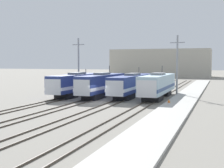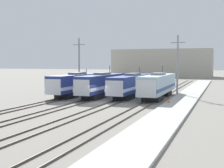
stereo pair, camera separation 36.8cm
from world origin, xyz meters
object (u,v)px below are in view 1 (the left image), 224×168
object	(u,v)px
locomotive_center_left	(101,84)
locomotive_center_right	(132,84)
locomotive_far_left	(76,84)
catenary_tower_left	(79,64)
locomotive_far_right	(157,85)
traffic_cone	(169,101)
catenary_tower_right	(177,64)

from	to	relation	value
locomotive_center_left	locomotive_center_right	size ratio (longest dim) A/B	0.85
locomotive_far_left	catenary_tower_left	distance (m)	8.14
locomotive_center_left	catenary_tower_left	xyz separation A→B (m)	(-7.41, 6.95, 3.38)
locomotive_far_right	traffic_cone	bearing A→B (deg)	-66.60
locomotive_far_right	locomotive_far_left	bearing A→B (deg)	-175.85
locomotive_center_left	catenary_tower_right	distance (m)	13.98
locomotive_far_right	catenary_tower_left	bearing A→B (deg)	160.70
locomotive_center_left	locomotive_center_right	bearing A→B (deg)	28.54
locomotive_far_left	locomotive_center_right	bearing A→B (deg)	14.81
traffic_cone	catenary_tower_left	bearing A→B (deg)	147.26
locomotive_center_left	traffic_cone	xyz separation A→B (m)	(12.26, -5.70, -1.59)
catenary_tower_left	traffic_cone	size ratio (longest dim) A/B	20.89
locomotive_far_left	traffic_cone	xyz separation A→B (m)	(16.93, -5.77, -1.59)
locomotive_far_right	catenary_tower_right	size ratio (longest dim) A/B	1.58
locomotive_far_left	catenary_tower_left	size ratio (longest dim) A/B	1.60
locomotive_center_left	catenary_tower_right	world-z (taller)	catenary_tower_right
locomotive_center_right	catenary_tower_left	world-z (taller)	catenary_tower_left
locomotive_far_left	locomotive_far_right	distance (m)	14.03
locomotive_far_left	locomotive_center_right	xyz separation A→B (m)	(9.33, 2.47, -0.05)
locomotive_center_right	traffic_cone	size ratio (longest dim) A/B	38.68
locomotive_center_right	catenary_tower_left	distance (m)	13.31
locomotive_far_right	catenary_tower_left	size ratio (longest dim) A/B	1.58
locomotive_center_left	locomotive_far_right	bearing A→B (deg)	6.64
catenary_tower_left	traffic_cone	world-z (taller)	catenary_tower_left
locomotive_center_left	locomotive_center_right	xyz separation A→B (m)	(4.66, 2.54, -0.06)
catenary_tower_right	locomotive_far_left	bearing A→B (deg)	-157.15
locomotive_center_right	catenary_tower_right	size ratio (longest dim) A/B	1.85
locomotive_center_right	locomotive_far_left	bearing A→B (deg)	-165.19
locomotive_center_left	locomotive_far_right	xyz separation A→B (m)	(9.33, 1.09, 0.02)
locomotive_center_left	traffic_cone	bearing A→B (deg)	-24.94
locomotive_center_left	catenary_tower_right	size ratio (longest dim) A/B	1.57
traffic_cone	locomotive_center_left	bearing A→B (deg)	155.06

